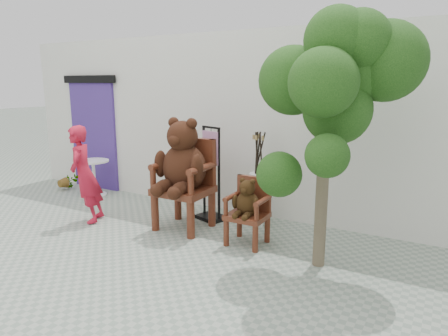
% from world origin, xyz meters
% --- Properties ---
extents(ground_plane, '(60.00, 60.00, 0.00)m').
position_xyz_m(ground_plane, '(0.00, 0.00, 0.00)').
color(ground_plane, gray).
rests_on(ground_plane, ground).
extents(back_wall, '(9.00, 1.00, 3.00)m').
position_xyz_m(back_wall, '(0.00, 3.10, 1.50)').
color(back_wall, silver).
rests_on(back_wall, ground).
extents(doorway, '(1.40, 0.11, 2.33)m').
position_xyz_m(doorway, '(-3.00, 2.58, 1.16)').
color(doorway, '#41287A').
rests_on(doorway, ground).
extents(chair_big, '(0.81, 0.89, 1.69)m').
position_xyz_m(chair_big, '(0.01, 1.51, 0.95)').
color(chair_big, '#451B0E').
rests_on(chair_big, ground).
extents(chair_small, '(0.52, 0.50, 0.93)m').
position_xyz_m(chair_small, '(1.12, 1.44, 0.56)').
color(chair_small, '#451B0E').
rests_on(chair_small, ground).
extents(person, '(0.59, 0.67, 1.53)m').
position_xyz_m(person, '(-1.51, 0.98, 0.77)').
color(person, red).
rests_on(person, ground).
extents(cafe_table, '(0.60, 0.60, 0.70)m').
position_xyz_m(cafe_table, '(-2.56, 2.11, 0.44)').
color(cafe_table, white).
rests_on(cafe_table, ground).
extents(display_stand, '(0.54, 0.47, 1.51)m').
position_xyz_m(display_stand, '(0.17, 2.04, 0.58)').
color(display_stand, black).
rests_on(display_stand, ground).
extents(stool_bucket, '(0.32, 0.32, 1.46)m').
position_xyz_m(stool_bucket, '(0.93, 2.22, 0.64)').
color(stool_bucket, white).
rests_on(stool_bucket, ground).
extents(tree, '(1.85, 1.52, 2.99)m').
position_xyz_m(tree, '(2.29, 1.32, 2.24)').
color(tree, '#4B3F2D').
rests_on(tree, ground).
extents(potted_plant, '(0.36, 0.32, 0.37)m').
position_xyz_m(potted_plant, '(-3.40, 2.16, 0.19)').
color(potted_plant, '#13340E').
rests_on(potted_plant, ground).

